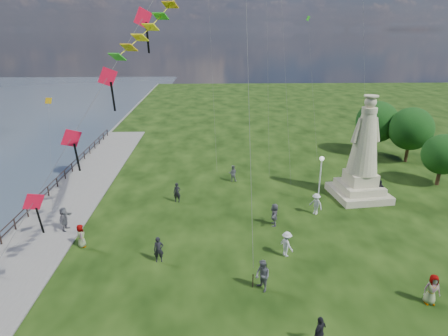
{
  "coord_description": "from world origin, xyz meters",
  "views": [
    {
      "loc": [
        -1.72,
        -14.74,
        13.93
      ],
      "look_at": [
        -1.0,
        8.0,
        5.5
      ],
      "focal_mm": 30.0,
      "sensor_mm": 36.0,
      "label": 1
    }
  ],
  "objects_px": {
    "statue": "(363,160)",
    "person_8": "(316,204)",
    "person_7": "(233,173)",
    "person_11": "(274,214)",
    "person_0": "(159,250)",
    "person_1": "(263,276)",
    "lamppost": "(321,170)",
    "person_3": "(320,332)",
    "person_4": "(432,289)",
    "person_10": "(81,236)",
    "person_5": "(65,220)",
    "person_6": "(177,193)",
    "person_9": "(379,190)",
    "person_2": "(287,244)"
  },
  "relations": [
    {
      "from": "statue",
      "to": "person_8",
      "type": "height_order",
      "value": "statue"
    },
    {
      "from": "person_7",
      "to": "person_11",
      "type": "distance_m",
      "value": 9.25
    },
    {
      "from": "person_0",
      "to": "person_11",
      "type": "relative_size",
      "value": 0.98
    },
    {
      "from": "person_1",
      "to": "person_7",
      "type": "relative_size",
      "value": 1.17
    },
    {
      "from": "lamppost",
      "to": "person_3",
      "type": "height_order",
      "value": "lamppost"
    },
    {
      "from": "person_11",
      "to": "person_7",
      "type": "bearing_deg",
      "value": -155.86
    },
    {
      "from": "person_0",
      "to": "person_3",
      "type": "relative_size",
      "value": 1.02
    },
    {
      "from": "person_4",
      "to": "person_8",
      "type": "height_order",
      "value": "person_4"
    },
    {
      "from": "lamppost",
      "to": "person_10",
      "type": "height_order",
      "value": "lamppost"
    },
    {
      "from": "statue",
      "to": "person_1",
      "type": "height_order",
      "value": "statue"
    },
    {
      "from": "person_0",
      "to": "person_5",
      "type": "relative_size",
      "value": 0.96
    },
    {
      "from": "person_5",
      "to": "lamppost",
      "type": "bearing_deg",
      "value": -72.94
    },
    {
      "from": "person_6",
      "to": "person_0",
      "type": "bearing_deg",
      "value": -83.67
    },
    {
      "from": "person_6",
      "to": "person_7",
      "type": "bearing_deg",
      "value": 51.09
    },
    {
      "from": "person_8",
      "to": "person_9",
      "type": "height_order",
      "value": "person_9"
    },
    {
      "from": "person_11",
      "to": "person_0",
      "type": "bearing_deg",
      "value": -53.4
    },
    {
      "from": "person_3",
      "to": "person_7",
      "type": "distance_m",
      "value": 20.69
    },
    {
      "from": "person_1",
      "to": "person_7",
      "type": "bearing_deg",
      "value": 154.6
    },
    {
      "from": "person_0",
      "to": "person_1",
      "type": "xyz_separation_m",
      "value": [
        6.21,
        -3.0,
        0.09
      ]
    },
    {
      "from": "statue",
      "to": "person_7",
      "type": "relative_size",
      "value": 5.46
    },
    {
      "from": "person_5",
      "to": "person_10",
      "type": "bearing_deg",
      "value": -134.07
    },
    {
      "from": "person_0",
      "to": "person_2",
      "type": "xyz_separation_m",
      "value": [
        8.22,
        0.4,
        0.0
      ]
    },
    {
      "from": "person_9",
      "to": "person_10",
      "type": "distance_m",
      "value": 24.29
    },
    {
      "from": "statue",
      "to": "person_8",
      "type": "distance_m",
      "value": 6.22
    },
    {
      "from": "person_3",
      "to": "person_7",
      "type": "relative_size",
      "value": 1.03
    },
    {
      "from": "statue",
      "to": "person_11",
      "type": "distance_m",
      "value": 9.96
    },
    {
      "from": "person_4",
      "to": "person_11",
      "type": "relative_size",
      "value": 1.0
    },
    {
      "from": "person_4",
      "to": "person_8",
      "type": "distance_m",
      "value": 11.14
    },
    {
      "from": "person_7",
      "to": "person_10",
      "type": "bearing_deg",
      "value": 52.55
    },
    {
      "from": "person_3",
      "to": "person_5",
      "type": "bearing_deg",
      "value": -79.83
    },
    {
      "from": "statue",
      "to": "person_2",
      "type": "distance_m",
      "value": 12.43
    },
    {
      "from": "person_6",
      "to": "person_10",
      "type": "bearing_deg",
      "value": -121.54
    },
    {
      "from": "person_8",
      "to": "person_3",
      "type": "bearing_deg",
      "value": -54.55
    },
    {
      "from": "person_0",
      "to": "person_9",
      "type": "xyz_separation_m",
      "value": [
        17.83,
        8.7,
        0.05
      ]
    },
    {
      "from": "lamppost",
      "to": "person_2",
      "type": "distance_m",
      "value": 9.28
    },
    {
      "from": "person_5",
      "to": "person_9",
      "type": "xyz_separation_m",
      "value": [
        25.21,
        4.6,
        0.01
      ]
    },
    {
      "from": "lamppost",
      "to": "person_3",
      "type": "bearing_deg",
      "value": -105.0
    },
    {
      "from": "lamppost",
      "to": "person_5",
      "type": "distance_m",
      "value": 20.42
    },
    {
      "from": "person_1",
      "to": "person_9",
      "type": "height_order",
      "value": "person_1"
    },
    {
      "from": "person_10",
      "to": "person_0",
      "type": "bearing_deg",
      "value": -131.22
    },
    {
      "from": "person_4",
      "to": "person_3",
      "type": "bearing_deg",
      "value": -151.41
    },
    {
      "from": "person_5",
      "to": "person_10",
      "type": "height_order",
      "value": "person_5"
    },
    {
      "from": "person_8",
      "to": "person_10",
      "type": "relative_size",
      "value": 1.07
    },
    {
      "from": "person_2",
      "to": "person_1",
      "type": "bearing_deg",
      "value": 119.15
    },
    {
      "from": "person_5",
      "to": "person_6",
      "type": "xyz_separation_m",
      "value": [
        7.79,
        4.74,
        -0.04
      ]
    },
    {
      "from": "person_5",
      "to": "person_0",
      "type": "bearing_deg",
      "value": -114.14
    },
    {
      "from": "person_4",
      "to": "person_10",
      "type": "bearing_deg",
      "value": 169.67
    },
    {
      "from": "lamppost",
      "to": "person_6",
      "type": "relative_size",
      "value": 2.41
    },
    {
      "from": "person_4",
      "to": "person_8",
      "type": "bearing_deg",
      "value": 114.76
    },
    {
      "from": "person_10",
      "to": "person_8",
      "type": "bearing_deg",
      "value": -97.81
    }
  ]
}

